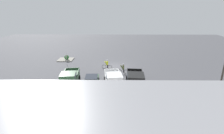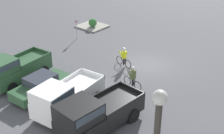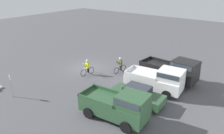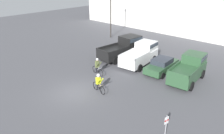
{
  "view_description": "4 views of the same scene",
  "coord_description": "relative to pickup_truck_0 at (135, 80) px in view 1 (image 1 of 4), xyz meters",
  "views": [
    {
      "loc": [
        0.22,
        29.37,
        9.71
      ],
      "look_at": [
        0.51,
        3.99,
        1.2
      ],
      "focal_mm": 28.0,
      "sensor_mm": 36.0,
      "label": 1
    },
    {
      "loc": [
        -12.44,
        19.72,
        11.6
      ],
      "look_at": [
        0.51,
        3.99,
        1.2
      ],
      "focal_mm": 50.0,
      "sensor_mm": 36.0,
      "label": 2
    },
    {
      "loc": [
        16.53,
        16.27,
        9.28
      ],
      "look_at": [
        0.51,
        3.99,
        1.2
      ],
      "focal_mm": 35.0,
      "sensor_mm": 36.0,
      "label": 3
    },
    {
      "loc": [
        13.16,
        -9.65,
        9.16
      ],
      "look_at": [
        0.51,
        3.99,
        1.2
      ],
      "focal_mm": 35.0,
      "sensor_mm": 36.0,
      "label": 4
    }
  ],
  "objects": [
    {
      "name": "fire_lane_sign",
      "position": [
        11.13,
        -9.6,
        0.05
      ],
      "size": [
        0.09,
        0.3,
        2.11
      ],
      "color": "#9E9EA3",
      "rests_on": "ground_plane"
    },
    {
      "name": "ground_plane",
      "position": [
        2.45,
        -9.17,
        -1.23
      ],
      "size": [
        80.0,
        80.0,
        0.0
      ],
      "primitive_type": "plane",
      "color": "#4C4C51"
    },
    {
      "name": "cyclist_1",
      "position": [
        1.24,
        -5.42,
        -0.38
      ],
      "size": [
        1.77,
        0.52,
        1.72
      ],
      "color": "black",
      "rests_on": "ground_plane"
    },
    {
      "name": "sedan_0",
      "position": [
        5.56,
        -0.65,
        -0.5
      ],
      "size": [
        2.09,
        4.42,
        1.45
      ],
      "color": "#2D5133",
      "rests_on": "ground_plane"
    },
    {
      "name": "pickup_truck_0",
      "position": [
        0.0,
        0.0,
        0.0
      ],
      "size": [
        2.64,
        5.65,
        2.39
      ],
      "color": "black",
      "rests_on": "ground_plane"
    },
    {
      "name": "pickup_truck_1",
      "position": [
        2.71,
        -0.24,
        -0.08
      ],
      "size": [
        2.63,
        5.23,
        2.26
      ],
      "color": "white",
      "rests_on": "ground_plane"
    },
    {
      "name": "lamppost",
      "position": [
        -7.12,
        5.41,
        3.41
      ],
      "size": [
        0.36,
        0.36,
        8.07
      ],
      "color": "#2D2823",
      "rests_on": "ground_plane"
    },
    {
      "name": "curb_island",
      "position": [
        12.28,
        -13.1,
        -1.16
      ],
      "size": [
        2.89,
        2.66,
        0.15
      ],
      "primitive_type": "cube",
      "color": "gray",
      "rests_on": "ground_plane"
    },
    {
      "name": "cyclist_0",
      "position": [
        3.82,
        -7.76,
        -0.36
      ],
      "size": [
        1.74,
        0.52,
        1.68
      ],
      "color": "black",
      "rests_on": "ground_plane"
    },
    {
      "name": "pickup_truck_2",
      "position": [
        8.32,
        -0.49,
        -0.06
      ],
      "size": [
        2.51,
        5.09,
        2.29
      ],
      "color": "#2D5133",
      "rests_on": "ground_plane"
    },
    {
      "name": "shrub",
      "position": [
        12.0,
        -12.89,
        -0.64
      ],
      "size": [
        0.89,
        0.89,
        0.89
      ],
      "color": "#337033",
      "rests_on": "curb_island"
    }
  ]
}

